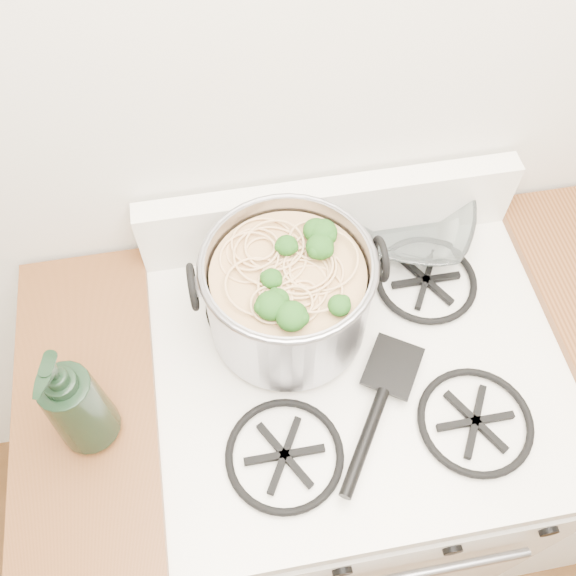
# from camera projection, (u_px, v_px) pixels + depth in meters

# --- Properties ---
(gas_range) EXTENTS (0.76, 0.66, 0.92)m
(gas_range) POSITION_uv_depth(u_px,v_px,m) (343.00, 446.00, 1.59)
(gas_range) COLOR white
(gas_range) RESTS_ON ground
(counter_left) EXTENTS (0.25, 0.65, 0.92)m
(counter_left) POSITION_uv_depth(u_px,v_px,m) (136.00, 478.00, 1.52)
(counter_left) COLOR silver
(counter_left) RESTS_ON ground
(stock_pot) EXTENTS (0.33, 0.30, 0.21)m
(stock_pot) POSITION_uv_depth(u_px,v_px,m) (288.00, 294.00, 1.14)
(stock_pot) COLOR #9797A0
(stock_pot) RESTS_ON gas_range
(spatula) EXTENTS (0.41, 0.42, 0.02)m
(spatula) POSITION_uv_depth(u_px,v_px,m) (393.00, 364.00, 1.16)
(spatula) COLOR black
(spatula) RESTS_ON gas_range
(glass_bowl) EXTENTS (0.14, 0.14, 0.03)m
(glass_bowl) POSITION_uv_depth(u_px,v_px,m) (407.00, 225.00, 1.32)
(glass_bowl) COLOR white
(glass_bowl) RESTS_ON gas_range
(bottle) EXTENTS (0.13, 0.13, 0.26)m
(bottle) POSITION_uv_depth(u_px,v_px,m) (73.00, 401.00, 1.00)
(bottle) COLOR black
(bottle) RESTS_ON counter_left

